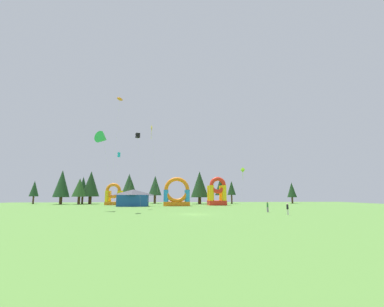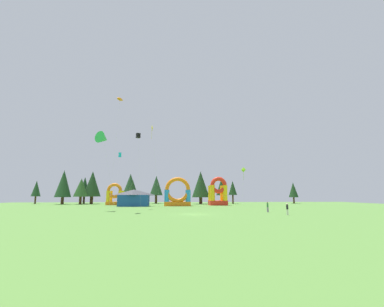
{
  "view_description": "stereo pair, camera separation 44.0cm",
  "coord_description": "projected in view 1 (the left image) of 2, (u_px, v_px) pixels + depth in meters",
  "views": [
    {
      "loc": [
        -3.52,
        -38.49,
        2.81
      ],
      "look_at": [
        0.0,
        7.0,
        9.83
      ],
      "focal_mm": 24.9,
      "sensor_mm": 36.0,
      "label": 1
    },
    {
      "loc": [
        -3.08,
        -38.52,
        2.81
      ],
      "look_at": [
        0.0,
        7.0,
        9.83
      ],
      "focal_mm": 24.9,
      "sensor_mm": 36.0,
      "label": 2
    }
  ],
  "objects": [
    {
      "name": "tree_row_7",
      "position": [
        155.0,
        186.0,
        82.84
      ],
      "size": [
        4.04,
        4.04,
        8.56
      ],
      "color": "#4C331E",
      "rests_on": "ground_plane"
    },
    {
      "name": "person_left_edge",
      "position": [
        288.0,
        208.0,
        36.6
      ],
      "size": [
        0.39,
        0.39,
        1.61
      ],
      "rotation": [
        0.0,
        0.0,
        2.35
      ],
      "color": "silver",
      "rests_on": "ground_plane"
    },
    {
      "name": "tree_row_8",
      "position": [
        200.0,
        184.0,
        78.96
      ],
      "size": [
        5.18,
        5.18,
        9.59
      ],
      "color": "#4C331E",
      "rests_on": "ground_plane"
    },
    {
      "name": "tree_row_10",
      "position": [
        231.0,
        188.0,
        80.13
      ],
      "size": [
        2.55,
        2.55,
        6.82
      ],
      "color": "#4C331E",
      "rests_on": "ground_plane"
    },
    {
      "name": "ground_plane",
      "position": [
        196.0,
        214.0,
        37.77
      ],
      "size": [
        120.0,
        120.0,
        0.0
      ],
      "primitive_type": "plane",
      "color": "#548438"
    },
    {
      "name": "tree_row_3",
      "position": [
        80.0,
        188.0,
        76.15
      ],
      "size": [
        4.04,
        4.04,
        7.4
      ],
      "color": "#4C331E",
      "rests_on": "ground_plane"
    },
    {
      "name": "festival_tent",
      "position": [
        133.0,
        198.0,
        63.26
      ],
      "size": [
        7.02,
        4.29,
        3.96
      ],
      "color": "#19478C",
      "rests_on": "ground_plane"
    },
    {
      "name": "tree_row_9",
      "position": [
        220.0,
        186.0,
        84.66
      ],
      "size": [
        3.56,
        3.56,
        8.19
      ],
      "color": "#4C331E",
      "rests_on": "ground_plane"
    },
    {
      "name": "tree_row_6",
      "position": [
        131.0,
        189.0,
        77.68
      ],
      "size": [
        3.89,
        3.89,
        7.08
      ],
      "color": "#4C331E",
      "rests_on": "ground_plane"
    },
    {
      "name": "kite_lime_diamond",
      "position": [
        243.0,
        170.0,
        60.05
      ],
      "size": [
        0.8,
        1.68,
        8.69
      ],
      "color": "#8CD826",
      "rests_on": "ground_plane"
    },
    {
      "name": "tree_row_0",
      "position": [
        34.0,
        189.0,
        79.79
      ],
      "size": [
        2.65,
        2.65,
        6.89
      ],
      "color": "#4C331E",
      "rests_on": "ground_plane"
    },
    {
      "name": "tree_row_4",
      "position": [
        91.0,
        184.0,
        78.79
      ],
      "size": [
        5.04,
        5.04,
        9.63
      ],
      "color": "#4C331E",
      "rests_on": "ground_plane"
    },
    {
      "name": "kite_black_box",
      "position": [
        138.0,
        136.0,
        54.36
      ],
      "size": [
        1.85,
        3.43,
        15.2
      ],
      "color": "black",
      "rests_on": "ground_plane"
    },
    {
      "name": "kite_green_delta",
      "position": [
        103.0,
        138.0,
        47.83
      ],
      "size": [
        4.52,
        3.09,
        13.98
      ],
      "color": "green",
      "rests_on": "ground_plane"
    },
    {
      "name": "tree_row_1",
      "position": [
        62.0,
        184.0,
        76.29
      ],
      "size": [
        4.51,
        4.51,
        9.77
      ],
      "color": "#4C331E",
      "rests_on": "ground_plane"
    },
    {
      "name": "inflatable_blue_arch",
      "position": [
        114.0,
        197.0,
        71.47
      ],
      "size": [
        4.24,
        3.73,
        5.79
      ],
      "color": "orange",
      "rests_on": "ground_plane"
    },
    {
      "name": "tree_row_2",
      "position": [
        83.0,
        186.0,
        80.53
      ],
      "size": [
        3.21,
        3.21,
        8.08
      ],
      "color": "#4C331E",
      "rests_on": "ground_plane"
    },
    {
      "name": "kite_cyan_box",
      "position": [
        119.0,
        155.0,
        66.71
      ],
      "size": [
        0.62,
        5.98,
        13.22
      ],
      "color": "#19B7CC",
      "rests_on": "ground_plane"
    },
    {
      "name": "kite_orange_parafoil",
      "position": [
        120.0,
        99.0,
        45.1
      ],
      "size": [
        1.01,
        4.7,
        19.29
      ],
      "color": "orange",
      "rests_on": "ground_plane"
    },
    {
      "name": "person_midfield",
      "position": [
        268.0,
        206.0,
        42.58
      ],
      "size": [
        0.3,
        0.3,
        1.6
      ],
      "rotation": [
        0.0,
        0.0,
        0.07
      ],
      "color": "#724C8C",
      "rests_on": "ground_plane"
    },
    {
      "name": "tree_row_11",
      "position": [
        292.0,
        190.0,
        83.09
      ],
      "size": [
        2.86,
        2.86,
        6.49
      ],
      "color": "#4C331E",
      "rests_on": "ground_plane"
    },
    {
      "name": "kite_yellow_diamond",
      "position": [
        151.0,
        129.0,
        56.16
      ],
      "size": [
        2.16,
        3.75,
        17.09
      ],
      "color": "yellow",
      "rests_on": "ground_plane"
    },
    {
      "name": "inflatable_orange_dome",
      "position": [
        217.0,
        195.0,
        69.93
      ],
      "size": [
        4.54,
        4.98,
        7.31
      ],
      "color": "red",
      "rests_on": "ground_plane"
    },
    {
      "name": "inflatable_yellow_castle",
      "position": [
        177.0,
        196.0,
        65.42
      ],
      "size": [
        6.38,
        4.06,
        6.97
      ],
      "color": "orange",
      "rests_on": "ground_plane"
    },
    {
      "name": "tree_row_5",
      "position": [
        129.0,
        186.0,
        81.18
      ],
      "size": [
        5.18,
        5.18,
        9.11
      ],
      "color": "#4C331E",
      "rests_on": "ground_plane"
    }
  ]
}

